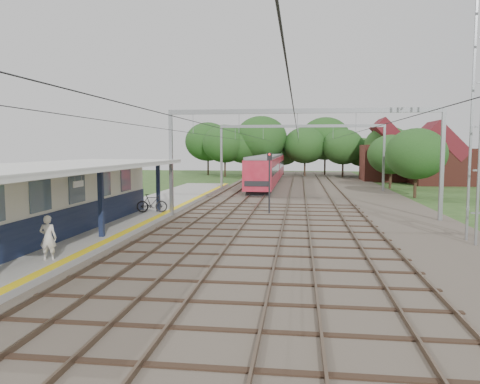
{
  "coord_description": "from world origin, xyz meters",
  "views": [
    {
      "loc": [
        3.36,
        -14.85,
        4.51
      ],
      "look_at": [
        -0.58,
        16.08,
        1.6
      ],
      "focal_mm": 35.0,
      "sensor_mm": 36.0,
      "label": 1
    }
  ],
  "objects_px": {
    "person": "(48,238)",
    "bicycle": "(152,203)",
    "train": "(269,168)",
    "signal_post": "(269,176)"
  },
  "relations": [
    {
      "from": "person",
      "to": "signal_post",
      "type": "relative_size",
      "value": 0.4
    },
    {
      "from": "signal_post",
      "to": "person",
      "type": "bearing_deg",
      "value": -97.67
    },
    {
      "from": "person",
      "to": "bicycle",
      "type": "bearing_deg",
      "value": -97.05
    },
    {
      "from": "train",
      "to": "signal_post",
      "type": "xyz_separation_m",
      "value": [
        1.85,
        -27.69,
        0.63
      ]
    },
    {
      "from": "bicycle",
      "to": "train",
      "type": "relative_size",
      "value": 0.06
    },
    {
      "from": "bicycle",
      "to": "person",
      "type": "bearing_deg",
      "value": 170.87
    },
    {
      "from": "bicycle",
      "to": "train",
      "type": "bearing_deg",
      "value": -20.93
    },
    {
      "from": "train",
      "to": "signal_post",
      "type": "height_order",
      "value": "signal_post"
    },
    {
      "from": "bicycle",
      "to": "signal_post",
      "type": "relative_size",
      "value": 0.47
    },
    {
      "from": "person",
      "to": "train",
      "type": "xyz_separation_m",
      "value": [
        5.39,
        43.21,
        0.81
      ]
    }
  ]
}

